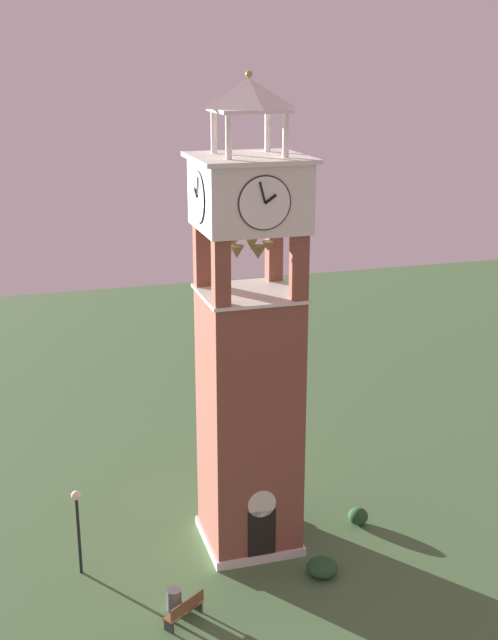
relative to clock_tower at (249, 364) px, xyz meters
The scene contains 7 objects.
ground 7.55m from the clock_tower, 73.89° to the left, with size 80.00×80.00×0.00m, color #476B3D.
clock_tower is the anchor object (origin of this frame).
park_bench 9.01m from the clock_tower, 129.68° to the right, with size 1.57×1.27×0.95m.
lamp_post 8.45m from the clock_tower, behind, with size 0.36×0.36×3.45m.
trash_bin 8.83m from the clock_tower, 136.94° to the right, with size 0.52×0.52×0.80m, color #4C4C51.
shrub_near_entry 8.59m from the clock_tower, ahead, with size 0.83×0.83×0.70m, color #234C28.
shrub_left_of_tower 8.10m from the clock_tower, 57.82° to the right, with size 1.18×1.18×0.65m, color #234C28.
Camera 1 is at (-8.32, -28.05, 18.52)m, focal length 46.61 mm.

